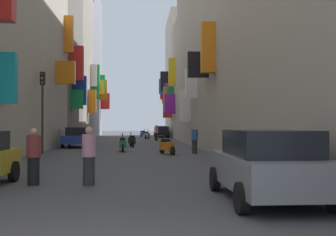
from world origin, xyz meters
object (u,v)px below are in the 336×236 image
parked_car_black (162,132)px  pedestrian_mid_street (34,157)px  scooter_green (123,144)px  traffic_light_near_corner (42,98)px  parked_car_white (161,131)px  scooter_silver (147,135)px  scooter_blue (143,134)px  pedestrian_near_left (86,133)px  scooter_black (132,141)px  parked_car_grey (267,164)px  pedestrian_near_right (89,156)px  pedestrian_far_away (195,140)px  scooter_orange (167,146)px  parked_car_blue (78,137)px  pedestrian_crossing (156,133)px

parked_car_black → pedestrian_mid_street: size_ratio=2.54×
scooter_green → traffic_light_near_corner: bearing=-159.8°
parked_car_white → scooter_silver: parked_car_white is taller
scooter_silver → traffic_light_near_corner: traffic_light_near_corner is taller
parked_car_white → scooter_blue: size_ratio=2.31×
pedestrian_near_left → pedestrian_mid_street: size_ratio=1.10×
scooter_blue → scooter_black: 22.54m
scooter_blue → pedestrian_mid_street: (-3.34, -41.31, 0.32)m
parked_car_grey → parked_car_black: bearing=89.9°
scooter_green → pedestrian_near_right: pedestrian_near_right is taller
parked_car_black → pedestrian_near_right: 40.26m
pedestrian_near_left → traffic_light_near_corner: bearing=-90.8°
pedestrian_far_away → pedestrian_near_right: bearing=-111.1°
parked_car_white → pedestrian_mid_street: (-5.85, -44.94, 0.01)m
pedestrian_near_right → pedestrian_far_away: (4.52, 11.74, -0.01)m
parked_car_grey → scooter_black: bearing=98.9°
scooter_orange → traffic_light_near_corner: size_ratio=0.36×
parked_car_white → pedestrian_near_right: size_ratio=2.74×
parked_car_white → scooter_silver: 10.57m
scooter_black → parked_car_black: bearing=80.6°
parked_car_white → scooter_blue: bearing=-124.6°
pedestrian_near_right → pedestrian_mid_street: pedestrian_near_right is taller
parked_car_grey → scooter_blue: parked_car_grey is taller
scooter_green → scooter_black: 5.09m
parked_car_blue → parked_car_grey: (7.29, -21.34, 0.04)m
pedestrian_mid_street → traffic_light_near_corner: traffic_light_near_corner is taller
pedestrian_far_away → pedestrian_near_left: bearing=116.0°
parked_car_blue → scooter_orange: size_ratio=2.37×
pedestrian_far_away → parked_car_grey: bearing=-91.4°
parked_car_white → pedestrian_crossing: size_ratio=2.71×
scooter_orange → pedestrian_near_left: pedestrian_near_left is taller
parked_car_blue → parked_car_grey: parked_car_grey is taller
scooter_blue → pedestrian_far_away: 29.85m
scooter_blue → traffic_light_near_corner: traffic_light_near_corner is taller
parked_car_grey → parked_car_white: (0.16, 47.63, -0.04)m
parked_car_grey → scooter_blue: (-2.35, 43.99, -0.34)m
pedestrian_near_left → pedestrian_far_away: 19.27m
pedestrian_near_right → scooter_blue: bearing=87.5°
scooter_orange → pedestrian_near_right: bearing=-104.6°
parked_car_white → scooter_blue: 4.43m
scooter_blue → pedestrian_mid_street: pedestrian_mid_street is taller
scooter_silver → pedestrian_near_right: (-2.21, -34.75, 0.33)m
parked_car_white → scooter_silver: bearing=-101.6°
parked_car_grey → pedestrian_near_right: bearing=148.8°
pedestrian_near_left → traffic_light_near_corner: 17.00m
parked_car_blue → parked_car_grey: bearing=-71.1°
parked_car_white → pedestrian_near_left: 18.04m
scooter_black → pedestrian_near_left: size_ratio=1.05×
parked_car_blue → pedestrian_near_right: 19.07m
parked_car_blue → pedestrian_mid_street: pedestrian_mid_street is taller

